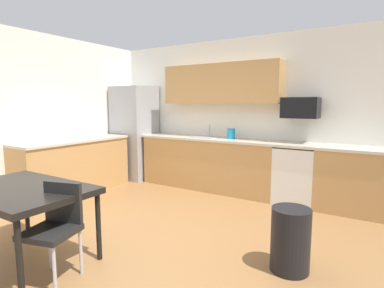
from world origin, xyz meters
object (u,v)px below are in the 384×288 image
(refrigerator, at_px, (135,133))
(chair_near_table, at_px, (56,223))
(kettle, at_px, (231,134))
(oven_range, at_px, (296,174))
(dining_table, at_px, (21,193))
(trash_bin, at_px, (290,240))
(microwave, at_px, (301,108))

(refrigerator, relative_size, chair_near_table, 2.23)
(kettle, bearing_deg, refrigerator, -176.52)
(refrigerator, relative_size, oven_range, 2.08)
(oven_range, relative_size, kettle, 4.55)
(oven_range, height_order, dining_table, oven_range)
(trash_bin, bearing_deg, refrigerator, 152.02)
(chair_near_table, xyz_separation_m, trash_bin, (1.73, 1.22, -0.20))
(microwave, xyz_separation_m, kettle, (-1.15, -0.05, -0.47))
(refrigerator, bearing_deg, microwave, 3.13)
(chair_near_table, height_order, kettle, kettle)
(microwave, height_order, chair_near_table, microwave)
(oven_range, height_order, trash_bin, oven_range)
(microwave, distance_m, kettle, 1.24)
(oven_range, bearing_deg, trash_bin, -77.63)
(oven_range, xyz_separation_m, chair_near_table, (-1.28, -3.29, 0.05))
(refrigerator, distance_m, chair_near_table, 3.81)
(chair_near_table, bearing_deg, kettle, 87.74)
(oven_range, xyz_separation_m, microwave, (0.00, 0.10, 1.03))
(oven_range, bearing_deg, dining_table, -119.65)
(refrigerator, xyz_separation_m, microwave, (3.29, 0.18, 0.54))
(trash_bin, bearing_deg, kettle, 127.10)
(kettle, bearing_deg, dining_table, -102.08)
(chair_near_table, distance_m, kettle, 3.38)
(oven_range, bearing_deg, kettle, 177.51)
(oven_range, height_order, chair_near_table, oven_range)
(microwave, distance_m, chair_near_table, 3.75)
(refrigerator, xyz_separation_m, dining_table, (1.43, -3.18, -0.27))
(microwave, distance_m, trash_bin, 2.51)
(microwave, height_order, kettle, microwave)
(microwave, distance_m, dining_table, 3.93)
(chair_near_table, bearing_deg, oven_range, 68.73)
(trash_bin, bearing_deg, oven_range, 102.37)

